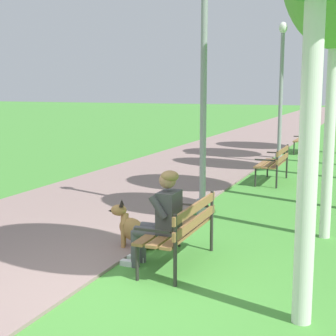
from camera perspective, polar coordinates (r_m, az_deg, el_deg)
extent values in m
plane|color=#478E38|center=(5.76, -6.41, -13.97)|extent=(120.00, 120.00, 0.00)
cube|color=gray|center=(29.13, 12.58, 4.51)|extent=(3.88, 60.00, 0.04)
cube|color=olive|center=(6.55, -0.69, -6.85)|extent=(0.14, 1.50, 0.04)
cube|color=olive|center=(6.49, 0.74, -7.01)|extent=(0.14, 1.50, 0.04)
cube|color=olive|center=(6.43, 2.20, -7.17)|extent=(0.14, 1.50, 0.04)
cube|color=olive|center=(6.36, 3.11, -6.06)|extent=(0.04, 1.50, 0.11)
cube|color=olive|center=(6.31, 3.12, -4.48)|extent=(0.04, 1.50, 0.11)
cylinder|color=#2D2B28|center=(7.24, 1.27, -7.15)|extent=(0.04, 0.04, 0.45)
cylinder|color=#2D2B28|center=(7.03, 4.95, -5.98)|extent=(0.04, 0.04, 0.85)
cube|color=#2D2B28|center=(7.07, 2.80, -4.17)|extent=(0.45, 0.04, 0.03)
cylinder|color=#2D2B28|center=(6.03, -3.51, -10.54)|extent=(0.04, 0.04, 0.45)
cylinder|color=#2D2B28|center=(5.79, 0.81, -9.30)|extent=(0.04, 0.04, 0.85)
cube|color=#2D2B28|center=(5.83, -1.76, -7.06)|extent=(0.45, 0.04, 0.03)
cube|color=olive|center=(12.31, 10.67, 0.54)|extent=(0.14, 1.50, 0.04)
cube|color=olive|center=(12.27, 11.47, 0.49)|extent=(0.14, 1.50, 0.04)
cube|color=olive|center=(12.24, 12.27, 0.44)|extent=(0.14, 1.50, 0.04)
cube|color=olive|center=(12.21, 12.78, 1.06)|extent=(0.04, 1.50, 0.11)
cube|color=olive|center=(12.18, 12.81, 1.90)|extent=(0.04, 1.50, 0.11)
cylinder|color=#2D2B28|center=(13.02, 11.15, -0.02)|extent=(0.04, 0.04, 0.45)
cylinder|color=#2D2B28|center=(12.90, 13.27, 0.73)|extent=(0.04, 0.04, 0.85)
cube|color=#2D2B28|center=(12.92, 12.07, 1.70)|extent=(0.45, 0.04, 0.03)
cylinder|color=#2D2B28|center=(11.68, 9.83, -1.01)|extent=(0.04, 0.04, 0.45)
cylinder|color=#2D2B28|center=(11.56, 12.18, -0.19)|extent=(0.04, 0.04, 0.85)
cube|color=#2D2B28|center=(11.58, 10.85, 0.90)|extent=(0.45, 0.04, 0.03)
cube|color=olive|center=(18.08, 14.44, 3.11)|extent=(0.14, 1.50, 0.04)
cube|color=olive|center=(18.06, 14.99, 3.08)|extent=(0.14, 1.50, 0.04)
cube|color=olive|center=(18.04, 15.54, 3.05)|extent=(0.14, 1.50, 0.04)
cube|color=olive|center=(18.01, 15.89, 3.48)|extent=(0.04, 1.50, 0.11)
cube|color=olive|center=(18.00, 15.92, 4.05)|extent=(0.04, 1.50, 0.11)
cylinder|color=#2D2B28|center=(18.79, 14.63, 2.63)|extent=(0.04, 0.04, 0.45)
cylinder|color=#2D2B28|center=(18.71, 16.11, 3.16)|extent=(0.04, 0.04, 0.85)
cube|color=#2D2B28|center=(18.72, 15.29, 3.83)|extent=(0.45, 0.04, 0.03)
cylinder|color=#2D2B28|center=(17.43, 14.01, 2.17)|extent=(0.04, 0.04, 0.45)
cylinder|color=#2D2B28|center=(17.35, 15.61, 2.74)|extent=(0.04, 0.04, 0.85)
cube|color=#2D2B28|center=(17.36, 14.72, 3.46)|extent=(0.45, 0.04, 0.03)
cylinder|color=#4C4C51|center=(6.48, -1.28, -6.85)|extent=(0.42, 0.14, 0.14)
cylinder|color=#4C4C51|center=(6.64, -2.96, -8.60)|extent=(0.11, 0.11, 0.47)
cube|color=silver|center=(6.73, -3.57, -10.14)|extent=(0.24, 0.09, 0.07)
cylinder|color=#4C4C51|center=(6.31, -2.01, -7.31)|extent=(0.42, 0.14, 0.14)
cylinder|color=#4C4C51|center=(6.46, -3.72, -9.10)|extent=(0.11, 0.11, 0.47)
cube|color=silver|center=(6.56, -4.34, -10.66)|extent=(0.24, 0.09, 0.07)
cube|color=#3F3F42|center=(6.25, 0.11, -4.99)|extent=(0.22, 0.36, 0.52)
cylinder|color=#3F3F42|center=(6.43, 0.29, -3.67)|extent=(0.25, 0.09, 0.30)
cylinder|color=#3F3F42|center=(6.07, -1.13, -4.45)|extent=(0.25, 0.09, 0.30)
sphere|color=#A37556|center=(6.17, -0.06, -1.37)|extent=(0.21, 0.21, 0.21)
ellipsoid|color=olive|center=(6.15, 0.20, -0.93)|extent=(0.22, 0.23, 0.14)
ellipsoid|color=#B27F47|center=(7.16, -2.79, -7.89)|extent=(0.44, 0.39, 0.32)
ellipsoid|color=#B27F47|center=(7.14, -4.01, -6.91)|extent=(0.55, 0.38, 0.48)
ellipsoid|color=black|center=(7.12, -3.61, -6.62)|extent=(0.40, 0.30, 0.27)
cylinder|color=#B27F47|center=(7.23, -4.99, -7.49)|extent=(0.06, 0.06, 0.38)
cylinder|color=#B27F47|center=(7.12, -5.10, -7.76)|extent=(0.06, 0.06, 0.38)
cylinder|color=#B27F47|center=(7.11, -4.91, -5.77)|extent=(0.16, 0.20, 0.19)
ellipsoid|color=#B27F47|center=(7.09, -5.57, -4.75)|extent=(0.26, 0.21, 0.16)
cone|color=black|center=(7.10, -6.37, -4.81)|extent=(0.13, 0.12, 0.09)
cone|color=black|center=(7.10, -5.22, -3.88)|extent=(0.06, 0.06, 0.09)
cone|color=black|center=(7.02, -5.30, -4.05)|extent=(0.06, 0.06, 0.09)
cylinder|color=#B27F47|center=(7.19, -1.18, -8.94)|extent=(0.28, 0.14, 0.04)
cylinder|color=gray|center=(8.96, 3.88, -4.48)|extent=(0.20, 0.20, 0.30)
cylinder|color=gray|center=(8.71, 4.02, 8.26)|extent=(0.11, 0.11, 4.25)
cylinder|color=gray|center=(15.33, 12.36, 1.03)|extent=(0.20, 0.20, 0.30)
cylinder|color=gray|center=(15.19, 12.58, 7.58)|extent=(0.11, 0.11, 3.80)
ellipsoid|color=silver|center=(15.28, 12.85, 15.18)|extent=(0.24, 0.24, 0.32)
cylinder|color=silver|center=(4.81, 15.62, 3.00)|extent=(0.19, 0.19, 3.54)
cylinder|color=silver|center=(7.80, 17.76, 4.13)|extent=(0.16, 0.16, 3.27)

